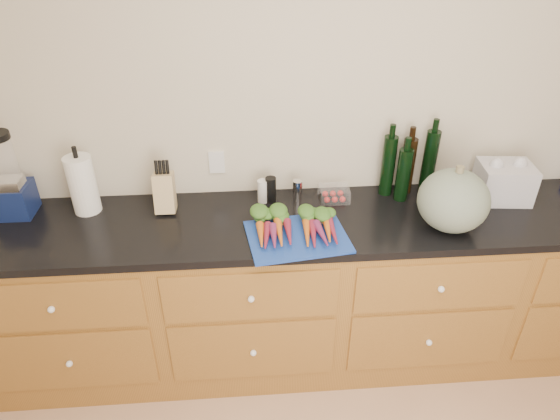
{
  "coord_description": "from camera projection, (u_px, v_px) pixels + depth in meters",
  "views": [
    {
      "loc": [
        -0.45,
        -0.75,
        2.3
      ],
      "look_at": [
        -0.3,
        1.2,
        1.06
      ],
      "focal_mm": 32.0,
      "sensor_mm": 36.0,
      "label": 1
    }
  ],
  "objects": [
    {
      "name": "wall_back",
      "position": [
        332.0,
        124.0,
        2.56
      ],
      "size": [
        4.1,
        0.05,
        2.6
      ],
      "primitive_type": "cube",
      "color": "beige",
      "rests_on": "ground"
    },
    {
      "name": "cabinets",
      "position": [
        333.0,
        292.0,
        2.74
      ],
      "size": [
        3.6,
        0.64,
        0.9
      ],
      "color": "brown",
      "rests_on": "ground"
    },
    {
      "name": "countertop",
      "position": [
        338.0,
        221.0,
        2.49
      ],
      "size": [
        3.64,
        0.62,
        0.04
      ],
      "primitive_type": "cube",
      "color": "black",
      "rests_on": "cabinets"
    },
    {
      "name": "cutting_board",
      "position": [
        297.0,
        237.0,
        2.33
      ],
      "size": [
        0.5,
        0.41,
        0.01
      ],
      "primitive_type": "cube",
      "rotation": [
        0.0,
        0.0,
        0.14
      ],
      "color": "#173A97",
      "rests_on": "countertop"
    },
    {
      "name": "carrots",
      "position": [
        296.0,
        226.0,
        2.35
      ],
      "size": [
        0.41,
        0.3,
        0.06
      ],
      "color": "orange",
      "rests_on": "cutting_board"
    },
    {
      "name": "squash",
      "position": [
        453.0,
        201.0,
        2.33
      ],
      "size": [
        0.33,
        0.33,
        0.3
      ],
      "primitive_type": "ellipsoid",
      "color": "#576756",
      "rests_on": "countertop"
    },
    {
      "name": "blender_appliance",
      "position": [
        8.0,
        180.0,
        2.41
      ],
      "size": [
        0.17,
        0.17,
        0.43
      ],
      "color": "#0F1B49",
      "rests_on": "countertop"
    },
    {
      "name": "paper_towel",
      "position": [
        83.0,
        185.0,
        2.46
      ],
      "size": [
        0.13,
        0.13,
        0.3
      ],
      "primitive_type": "cylinder",
      "color": "white",
      "rests_on": "countertop"
    },
    {
      "name": "knife_block",
      "position": [
        165.0,
        193.0,
        2.49
      ],
      "size": [
        0.1,
        0.1,
        0.2
      ],
      "primitive_type": "cube",
      "color": "tan",
      "rests_on": "countertop"
    },
    {
      "name": "grinder_salt",
      "position": [
        263.0,
        191.0,
        2.58
      ],
      "size": [
        0.05,
        0.05,
        0.12
      ],
      "primitive_type": "cylinder",
      "color": "silver",
      "rests_on": "countertop"
    },
    {
      "name": "grinder_pepper",
      "position": [
        271.0,
        190.0,
        2.58
      ],
      "size": [
        0.06,
        0.06,
        0.14
      ],
      "primitive_type": "cylinder",
      "color": "black",
      "rests_on": "countertop"
    },
    {
      "name": "canister_chrome",
      "position": [
        297.0,
        191.0,
        2.59
      ],
      "size": [
        0.05,
        0.05,
        0.12
      ],
      "primitive_type": "cylinder",
      "color": "silver",
      "rests_on": "countertop"
    },
    {
      "name": "tomato_box",
      "position": [
        334.0,
        194.0,
        2.61
      ],
      "size": [
        0.15,
        0.12,
        0.07
      ],
      "primitive_type": "cube",
      "color": "white",
      "rests_on": "countertop"
    },
    {
      "name": "bottles",
      "position": [
        408.0,
        167.0,
        2.6
      ],
      "size": [
        0.29,
        0.15,
        0.35
      ],
      "color": "black",
      "rests_on": "countertop"
    },
    {
      "name": "grocery_bag",
      "position": [
        504.0,
        182.0,
        2.59
      ],
      "size": [
        0.28,
        0.24,
        0.19
      ],
      "primitive_type": null,
      "rotation": [
        0.0,
        0.0,
        -0.1
      ],
      "color": "silver",
      "rests_on": "countertop"
    }
  ]
}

